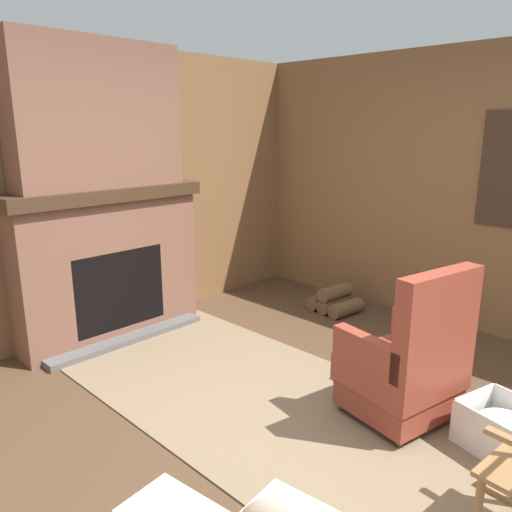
# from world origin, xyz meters

# --- Properties ---
(ground_plane) EXTENTS (14.00, 14.00, 0.00)m
(ground_plane) POSITION_xyz_m (0.00, 0.00, 0.00)
(ground_plane) COLOR #4C3523
(wood_panel_wall_left) EXTENTS (0.06, 5.47, 2.58)m
(wood_panel_wall_left) POSITION_xyz_m (-2.46, 0.00, 1.29)
(wood_panel_wall_left) COLOR brown
(wood_panel_wall_left) RESTS_ON ground
(wood_panel_wall_back) EXTENTS (5.47, 0.09, 2.58)m
(wood_panel_wall_back) POSITION_xyz_m (0.01, 2.46, 1.30)
(wood_panel_wall_back) COLOR brown
(wood_panel_wall_back) RESTS_ON ground
(fireplace_hearth) EXTENTS (0.58, 1.76, 1.36)m
(fireplace_hearth) POSITION_xyz_m (-2.24, 0.00, 0.67)
(fireplace_hearth) COLOR brown
(fireplace_hearth) RESTS_ON ground
(chimney_breast) EXTENTS (0.32, 1.46, 1.20)m
(chimney_breast) POSITION_xyz_m (-2.25, 0.00, 1.96)
(chimney_breast) COLOR brown
(chimney_breast) RESTS_ON fireplace_hearth
(area_rug) EXTENTS (3.74, 1.60, 0.01)m
(area_rug) POSITION_xyz_m (-0.29, 0.13, 0.01)
(area_rug) COLOR #7A664C
(area_rug) RESTS_ON ground
(armchair) EXTENTS (0.72, 0.76, 1.06)m
(armchair) POSITION_xyz_m (0.35, 0.60, 0.38)
(armchair) COLOR brown
(armchair) RESTS_ON ground
(firewood_stack) EXTENTS (0.50, 0.45, 0.28)m
(firewood_stack) POSITION_xyz_m (-1.14, 1.93, 0.11)
(firewood_stack) COLOR brown
(firewood_stack) RESTS_ON ground
(laundry_basket) EXTENTS (0.60, 0.51, 0.29)m
(laundry_basket) POSITION_xyz_m (0.97, 0.70, 0.14)
(laundry_basket) COLOR white
(laundry_basket) RESTS_ON ground
(oil_lamp_vase) EXTENTS (0.10, 0.10, 0.23)m
(oil_lamp_vase) POSITION_xyz_m (-2.29, -0.59, 1.44)
(oil_lamp_vase) COLOR #99B29E
(oil_lamp_vase) RESTS_ON fireplace_hearth
(storage_case) EXTENTS (0.16, 0.23, 0.15)m
(storage_case) POSITION_xyz_m (-2.29, 0.63, 1.44)
(storage_case) COLOR gray
(storage_case) RESTS_ON fireplace_hearth
(decorative_plate_on_mantel) EXTENTS (0.07, 0.27, 0.27)m
(decorative_plate_on_mantel) POSITION_xyz_m (-2.31, -0.05, 1.49)
(decorative_plate_on_mantel) COLOR gold
(decorative_plate_on_mantel) RESTS_ON fireplace_hearth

